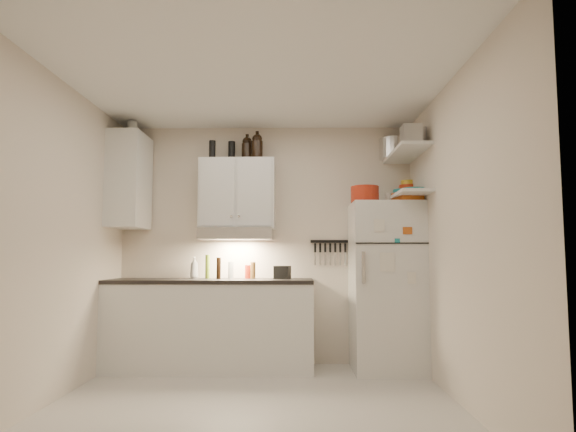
{
  "coord_description": "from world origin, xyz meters",
  "views": [
    {
      "loc": [
        0.32,
        -3.81,
        1.14
      ],
      "look_at": [
        0.25,
        0.9,
        1.55
      ],
      "focal_mm": 30.0,
      "sensor_mm": 36.0,
      "label": 1
    }
  ],
  "objects": [
    {
      "name": "right_wall",
      "position": [
        1.61,
        0.0,
        1.3
      ],
      "size": [
        0.02,
        3.0,
        2.6
      ],
      "primitive_type": "cube",
      "color": "beige",
      "rests_on": "ground"
    },
    {
      "name": "fridge",
      "position": [
        1.25,
        1.16,
        0.85
      ],
      "size": [
        0.7,
        0.68,
        1.7
      ],
      "primitive_type": "cube",
      "color": "silver",
      "rests_on": "floor"
    },
    {
      "name": "upper_cabinet",
      "position": [
        -0.3,
        1.33,
        1.83
      ],
      "size": [
        0.8,
        0.33,
        0.75
      ],
      "primitive_type": "cube",
      "color": "white",
      "rests_on": "back_wall"
    },
    {
      "name": "tin_b",
      "position": [
        1.43,
        0.69,
        2.3
      ],
      "size": [
        0.18,
        0.18,
        0.18
      ],
      "primitive_type": "cube",
      "rotation": [
        0.0,
        0.0,
        0.02
      ],
      "color": "#AAAAAD",
      "rests_on": "shelf_hi"
    },
    {
      "name": "tin_a",
      "position": [
        1.51,
        0.87,
        2.31
      ],
      "size": [
        0.2,
        0.18,
        0.2
      ],
      "primitive_type": "cube",
      "rotation": [
        0.0,
        0.0,
        0.02
      ],
      "color": "#AAAAAD",
      "rests_on": "shelf_hi"
    },
    {
      "name": "book_stack",
      "position": [
        1.44,
        0.98,
        1.75
      ],
      "size": [
        0.28,
        0.32,
        0.1
      ],
      "primitive_type": "cube",
      "rotation": [
        0.0,
        0.0,
        0.18
      ],
      "color": "#B95217",
      "rests_on": "fridge"
    },
    {
      "name": "bowl_yellow",
      "position": [
        1.57,
        1.45,
        1.96
      ],
      "size": [
        0.16,
        0.16,
        0.05
      ],
      "primitive_type": "cylinder",
      "color": "gold",
      "rests_on": "bowl_orange"
    },
    {
      "name": "knife_strip",
      "position": [
        0.7,
        1.49,
        1.32
      ],
      "size": [
        0.42,
        0.02,
        0.03
      ],
      "primitive_type": "cube",
      "color": "black",
      "rests_on": "back_wall"
    },
    {
      "name": "spice_jar",
      "position": [
        1.29,
        1.15,
        1.75
      ],
      "size": [
        0.08,
        0.08,
        0.11
      ],
      "primitive_type": "cylinder",
      "rotation": [
        0.0,
        0.0,
        -0.35
      ],
      "color": "silver",
      "rests_on": "fridge"
    },
    {
      "name": "shelf_hi",
      "position": [
        1.45,
        1.02,
        2.2
      ],
      "size": [
        0.3,
        0.95,
        0.03
      ],
      "primitive_type": "cube",
      "color": "white",
      "rests_on": "right_wall"
    },
    {
      "name": "floor",
      "position": [
        0.0,
        0.0,
        -0.01
      ],
      "size": [
        3.2,
        3.0,
        0.02
      ],
      "primitive_type": "cube",
      "color": "beige",
      "rests_on": "ground"
    },
    {
      "name": "bowl_orange",
      "position": [
        1.57,
        1.45,
        1.91
      ],
      "size": [
        0.2,
        0.2,
        0.06
      ],
      "primitive_type": "cylinder",
      "color": "red",
      "rests_on": "bowl_teal"
    },
    {
      "name": "clear_bottle",
      "position": [
        -0.36,
        1.3,
        1.01
      ],
      "size": [
        0.08,
        0.08,
        0.18
      ],
      "primitive_type": "cylinder",
      "rotation": [
        0.0,
        0.0,
        0.42
      ],
      "color": "silver",
      "rests_on": "countertop"
    },
    {
      "name": "stock_pot",
      "position": [
        1.4,
        1.38,
        2.33
      ],
      "size": [
        0.36,
        0.36,
        0.22
      ],
      "primitive_type": "cylinder",
      "rotation": [
        0.0,
        0.0,
        -0.18
      ],
      "color": "silver",
      "rests_on": "shelf_hi"
    },
    {
      "name": "growler_b",
      "position": [
        -0.09,
        1.31,
        2.34
      ],
      "size": [
        0.15,
        0.15,
        0.29
      ],
      "primitive_type": null,
      "rotation": [
        0.0,
        0.0,
        0.29
      ],
      "color": "black",
      "rests_on": "upper_cabinet"
    },
    {
      "name": "ceiling",
      "position": [
        0.0,
        0.0,
        2.61
      ],
      "size": [
        3.2,
        3.0,
        0.02
      ],
      "primitive_type": "cube",
      "color": "white",
      "rests_on": "ground"
    },
    {
      "name": "shelf_lo",
      "position": [
        1.45,
        1.02,
        1.76
      ],
      "size": [
        0.3,
        0.95,
        0.03
      ],
      "primitive_type": "cube",
      "color": "white",
      "rests_on": "right_wall"
    },
    {
      "name": "bowl_teal",
      "position": [
        1.51,
        1.38,
        1.83
      ],
      "size": [
        0.25,
        0.25,
        0.1
      ],
      "primitive_type": "cylinder",
      "color": "teal",
      "rests_on": "shelf_lo"
    },
    {
      "name": "side_cabinet",
      "position": [
        -1.44,
        1.2,
        1.95
      ],
      "size": [
        0.33,
        0.55,
        1.0
      ],
      "primitive_type": "cube",
      "color": "white",
      "rests_on": "left_wall"
    },
    {
      "name": "soap_bottle",
      "position": [
        -0.76,
        1.35,
        1.05
      ],
      "size": [
        0.11,
        0.11,
        0.26
      ],
      "primitive_type": "imported",
      "rotation": [
        0.0,
        0.0,
        -0.12
      ],
      "color": "white",
      "rests_on": "countertop"
    },
    {
      "name": "dutch_oven",
      "position": [
        1.03,
        1.06,
        1.78
      ],
      "size": [
        0.38,
        0.38,
        0.17
      ],
      "primitive_type": "cylinder",
      "rotation": [
        0.0,
        0.0,
        -0.42
      ],
      "color": "#AF2914",
      "rests_on": "fridge"
    },
    {
      "name": "thermos_b",
      "position": [
        -0.58,
        1.3,
        2.3
      ],
      "size": [
        0.08,
        0.08,
        0.21
      ],
      "primitive_type": "cylinder",
      "rotation": [
        0.0,
        0.0,
        0.15
      ],
      "color": "black",
      "rests_on": "upper_cabinet"
    },
    {
      "name": "side_jar",
      "position": [
        -1.41,
        1.18,
        2.52
      ],
      "size": [
        0.11,
        0.11,
        0.14
      ],
      "primitive_type": "cylinder",
      "rotation": [
        0.0,
        0.0,
        -0.12
      ],
      "color": "silver",
      "rests_on": "side_cabinet"
    },
    {
      "name": "red_jar",
      "position": [
        -0.18,
        1.34,
        0.99
      ],
      "size": [
        0.07,
        0.07,
        0.14
      ],
      "primitive_type": "cylinder",
      "rotation": [
        0.0,
        0.0,
        0.02
      ],
      "color": "#AF2914",
      "rests_on": "countertop"
    },
    {
      "name": "pepper_mill",
      "position": [
        -0.13,
        1.3,
        1.01
      ],
      "size": [
        0.07,
        0.07,
        0.17
      ],
      "primitive_type": "cylinder",
      "rotation": [
        0.0,
        0.0,
        0.35
      ],
      "color": "brown",
      "rests_on": "countertop"
    },
    {
      "name": "range_hood",
      "position": [
        -0.3,
        1.27,
        1.39
      ],
      "size": [
        0.76,
        0.46,
        0.12
      ],
      "primitive_type": "cube",
      "color": "silver",
      "rests_on": "back_wall"
    },
    {
      "name": "base_cabinet",
      "position": [
        -0.55,
        1.2,
        0.44
      ],
      "size": [
        2.1,
        0.6,
        0.88
      ],
      "primitive_type": "cube",
      "color": "white",
      "rests_on": "floor"
    },
    {
      "name": "growler_a",
      "position": [
        -0.21,
        1.41,
        2.34
      ],
      "size": [
        0.14,
        0.14,
        0.28
      ],
      "primitive_type": null,
      "rotation": [
        0.0,
        0.0,
        0.16
      ],
      "color": "black",
      "rests_on": "upper_cabinet"
    },
    {
      "name": "vinegar_bottle",
      "position": [
        -0.48,
        1.21,
        1.03
      ],
      "size": [
        0.06,
        0.06,
        0.22
      ],
      "primitive_type": "cylinder",
      "rotation": [
        0.0,
        0.0,
        -0.29
      ],
      "color": "black",
      "rests_on": "countertop"
    },
    {
      "name": "left_wall",
      "position": [
        -1.61,
        0.0,
        1.3
      ],
      "size": [
        0.02,
        3.0,
        2.6
      ],
      "primitive_type": "cube",
      "color": "beige",
      "rests_on": "ground"
    },
    {
      "name": "caddy",
      "position": [
        0.19,
        1.25,
        0.99
      ],
      "size": [
        0.19,
        0.16,
        0.14
      ],
      "primitive_type": "cube",
      "rotation": [
        0.0,
        0.0,
        -0.3
      ],
      "color": "black",
      "rests_on": "countertop"
    },
    {
      "name": "countertop",
      "position": [
        -0.55,
        1.2,
        0.9
      ],
      "size": [
        2.1,
        0.62,
        0.04
      ],
      "primitive_type": "cube",
      "color": "black",
      "rests_on": "base_cabinet"
    },
    {
      "name": "oil_bottle",
      "position": [
        -0.62,
        1.34,
        1.05
      ],
      "size": [
        0.06,
        0.06,
        0.25
      ],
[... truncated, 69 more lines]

